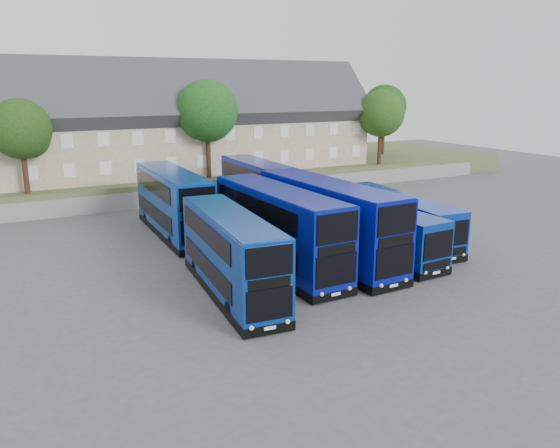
{
  "coord_description": "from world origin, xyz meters",
  "views": [
    {
      "loc": [
        -16.34,
        -23.51,
        10.72
      ],
      "look_at": [
        -0.8,
        5.72,
        2.2
      ],
      "focal_mm": 35.0,
      "sensor_mm": 36.0,
      "label": 1
    }
  ],
  "objects_px": {
    "dd_front_left": "(231,256)",
    "coach_east_a": "(370,229)",
    "tree_west": "(23,131)",
    "tree_mid": "(208,113)",
    "tree_east": "(382,115)",
    "dd_front_mid": "(279,230)",
    "tree_far": "(385,108)"
  },
  "relations": [
    {
      "from": "tree_east",
      "to": "dd_front_mid",
      "type": "bearing_deg",
      "value": -138.59
    },
    {
      "from": "dd_front_mid",
      "to": "tree_far",
      "type": "bearing_deg",
      "value": 42.09
    },
    {
      "from": "coach_east_a",
      "to": "tree_west",
      "type": "bearing_deg",
      "value": 129.06
    },
    {
      "from": "dd_front_left",
      "to": "tree_west",
      "type": "distance_m",
      "value": 25.51
    },
    {
      "from": "tree_east",
      "to": "tree_west",
      "type": "bearing_deg",
      "value": -180.0
    },
    {
      "from": "coach_east_a",
      "to": "tree_east",
      "type": "distance_m",
      "value": 27.95
    },
    {
      "from": "dd_front_left",
      "to": "coach_east_a",
      "type": "distance_m",
      "value": 11.14
    },
    {
      "from": "tree_far",
      "to": "dd_front_left",
      "type": "bearing_deg",
      "value": -137.97
    },
    {
      "from": "tree_mid",
      "to": "tree_east",
      "type": "bearing_deg",
      "value": -1.43
    },
    {
      "from": "tree_far",
      "to": "tree_mid",
      "type": "bearing_deg",
      "value": -165.96
    },
    {
      "from": "dd_front_mid",
      "to": "tree_west",
      "type": "xyz_separation_m",
      "value": [
        -12.03,
        21.14,
        4.7
      ]
    },
    {
      "from": "dd_front_left",
      "to": "dd_front_mid",
      "type": "relative_size",
      "value": 0.91
    },
    {
      "from": "coach_east_a",
      "to": "dd_front_mid",
      "type": "bearing_deg",
      "value": 177.24
    },
    {
      "from": "tree_mid",
      "to": "tree_far",
      "type": "bearing_deg",
      "value": 14.04
    },
    {
      "from": "dd_front_left",
      "to": "tree_far",
      "type": "height_order",
      "value": "tree_far"
    },
    {
      "from": "dd_front_mid",
      "to": "tree_mid",
      "type": "height_order",
      "value": "tree_mid"
    },
    {
      "from": "tree_far",
      "to": "coach_east_a",
      "type": "bearing_deg",
      "value": -129.56
    },
    {
      "from": "tree_mid",
      "to": "tree_east",
      "type": "distance_m",
      "value": 20.02
    },
    {
      "from": "dd_front_left",
      "to": "tree_east",
      "type": "bearing_deg",
      "value": 45.44
    },
    {
      "from": "tree_far",
      "to": "tree_west",
      "type": "bearing_deg",
      "value": -170.54
    },
    {
      "from": "dd_front_left",
      "to": "tree_far",
      "type": "bearing_deg",
      "value": 47.28
    },
    {
      "from": "dd_front_mid",
      "to": "tree_east",
      "type": "height_order",
      "value": "tree_east"
    },
    {
      "from": "tree_west",
      "to": "dd_front_left",
      "type": "bearing_deg",
      "value": -71.63
    },
    {
      "from": "tree_west",
      "to": "tree_east",
      "type": "height_order",
      "value": "tree_east"
    },
    {
      "from": "dd_front_mid",
      "to": "tree_east",
      "type": "xyz_separation_m",
      "value": [
        23.97,
        21.14,
        5.04
      ]
    },
    {
      "from": "tree_west",
      "to": "tree_east",
      "type": "distance_m",
      "value": 36.0
    },
    {
      "from": "dd_front_left",
      "to": "coach_east_a",
      "type": "xyz_separation_m",
      "value": [
        10.83,
        2.56,
        -0.52
      ]
    },
    {
      "from": "dd_front_left",
      "to": "tree_east",
      "type": "xyz_separation_m",
      "value": [
        28.12,
        23.75,
        5.29
      ]
    },
    {
      "from": "dd_front_mid",
      "to": "tree_far",
      "type": "height_order",
      "value": "tree_far"
    },
    {
      "from": "dd_front_left",
      "to": "coach_east_a",
      "type": "bearing_deg",
      "value": 18.57
    },
    {
      "from": "dd_front_mid",
      "to": "tree_west",
      "type": "bearing_deg",
      "value": 118.53
    },
    {
      "from": "coach_east_a",
      "to": "tree_east",
      "type": "bearing_deg",
      "value": 48.39
    }
  ]
}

